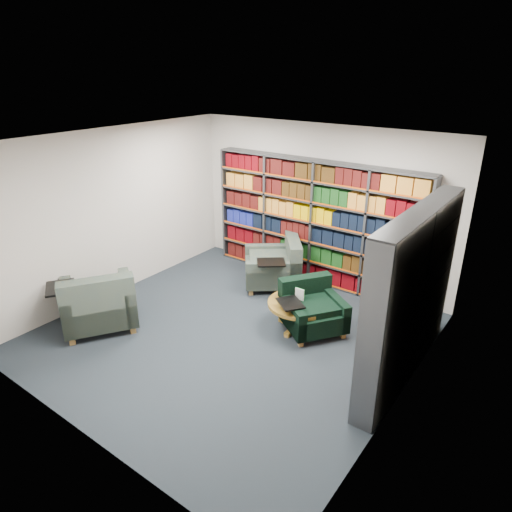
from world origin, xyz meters
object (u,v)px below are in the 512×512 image
Objects in this scene: chair_green_right at (311,310)px; chair_teal_front at (99,305)px; coffee_table at (299,307)px; chair_teal_left at (277,267)px.

chair_green_right is 0.81× the size of chair_teal_front.
chair_teal_front is at bearing -144.08° from coffee_table.
chair_teal_left is 1.51m from coffee_table.
chair_teal_front is 2.99m from coffee_table.
coffee_table is at bearing 35.92° from chair_teal_front.
chair_teal_left reaches higher than coffee_table.
chair_teal_front reaches higher than coffee_table.
chair_teal_front is (-1.34, -2.80, 0.03)m from chair_teal_left.
chair_teal_left is at bearing 142.91° from chair_green_right.
chair_green_right is 3.17m from chair_teal_front.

